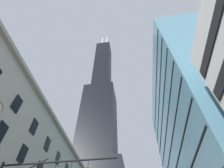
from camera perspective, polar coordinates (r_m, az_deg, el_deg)
name	(u,v)px	position (r m, az deg, el deg)	size (l,w,h in m)	color
dark_skyscraper	(98,141)	(100.96, -4.89, -18.43)	(29.18, 29.18, 183.45)	black
glass_office_midrise	(211,140)	(42.31, 30.28, -15.93)	(16.58, 38.37, 41.55)	teal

